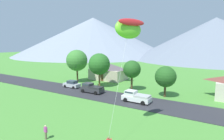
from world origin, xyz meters
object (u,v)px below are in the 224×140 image
at_px(pickup_truck_charcoal_east_side, 91,88).
at_px(kite_flyer_with_kite, 129,29).
at_px(tree_left_of_center, 132,69).
at_px(tree_right_of_center, 77,60).
at_px(watcher_person, 46,132).
at_px(pickup_truck_white_west_side, 136,97).
at_px(parked_car_silver_mid_west, 72,84).
at_px(tree_near_right, 99,64).
at_px(house_left_center, 108,71).
at_px(tree_center, 166,77).

height_order(pickup_truck_charcoal_east_side, kite_flyer_with_kite, kite_flyer_with_kite).
height_order(tree_left_of_center, pickup_truck_charcoal_east_side, tree_left_of_center).
xyz_separation_m(tree_right_of_center, watcher_person, (17.39, -24.85, -5.14)).
bearing_deg(kite_flyer_with_kite, pickup_truck_white_west_side, 108.64).
bearing_deg(pickup_truck_charcoal_east_side, tree_right_of_center, 145.86).
bearing_deg(parked_car_silver_mid_west, tree_left_of_center, 20.96).
relative_size(kite_flyer_with_kite, watcher_person, 8.09).
bearing_deg(pickup_truck_charcoal_east_side, tree_near_right, 106.26).
height_order(parked_car_silver_mid_west, pickup_truck_white_west_side, pickup_truck_white_west_side).
bearing_deg(tree_left_of_center, pickup_truck_charcoal_east_side, -135.93).
xyz_separation_m(tree_left_of_center, tree_right_of_center, (-16.57, 0.37, 1.16)).
xyz_separation_m(pickup_truck_white_west_side, watcher_person, (-3.37, -17.15, -0.18)).
height_order(house_left_center, pickup_truck_white_west_side, house_left_center).
distance_m(tree_left_of_center, pickup_truck_white_west_side, 9.26).
distance_m(tree_right_of_center, pickup_truck_charcoal_east_side, 13.03).
relative_size(tree_center, kite_flyer_with_kite, 0.46).
height_order(tree_center, pickup_truck_white_west_side, tree_center).
bearing_deg(house_left_center, tree_center, -25.86).
xyz_separation_m(tree_left_of_center, pickup_truck_charcoal_east_side, (-6.60, -6.39, -3.80)).
bearing_deg(pickup_truck_white_west_side, tree_right_of_center, 159.63).
distance_m(tree_left_of_center, tree_center, 7.99).
bearing_deg(house_left_center, pickup_truck_charcoal_east_side, -71.68).
relative_size(pickup_truck_white_west_side, kite_flyer_with_kite, 0.39).
distance_m(kite_flyer_with_kite, watcher_person, 14.83).
height_order(tree_left_of_center, tree_right_of_center, tree_right_of_center).
height_order(house_left_center, pickup_truck_charcoal_east_side, house_left_center).
bearing_deg(pickup_truck_charcoal_east_side, tree_left_of_center, 44.07).
relative_size(tree_right_of_center, watcher_person, 5.32).
bearing_deg(parked_car_silver_mid_west, kite_flyer_with_kite, -31.24).
xyz_separation_m(house_left_center, watcher_person, (12.21, -32.59, -1.64)).
bearing_deg(tree_center, pickup_truck_white_west_side, -121.01).
height_order(tree_near_right, watcher_person, tree_near_right).
distance_m(tree_right_of_center, kite_flyer_with_kite, 31.18).
distance_m(tree_left_of_center, tree_near_right, 8.25).
bearing_deg(pickup_truck_white_west_side, pickup_truck_charcoal_east_side, 175.00).
distance_m(parked_car_silver_mid_west, watcher_person, 24.02).
relative_size(tree_left_of_center, watcher_person, 4.11).
distance_m(tree_center, pickup_truck_white_west_side, 7.75).
relative_size(parked_car_silver_mid_west, pickup_truck_charcoal_east_side, 0.81).
height_order(tree_right_of_center, tree_near_right, tree_right_of_center).
xyz_separation_m(tree_right_of_center, tree_near_right, (8.45, -1.52, -0.36)).
bearing_deg(kite_flyer_with_kite, tree_center, 89.80).
height_order(tree_left_of_center, tree_center, tree_left_of_center).
relative_size(tree_right_of_center, kite_flyer_with_kite, 0.66).
xyz_separation_m(parked_car_silver_mid_west, kite_flyer_with_kite, (21.25, -12.89, 11.40)).
distance_m(tree_left_of_center, tree_right_of_center, 16.62).
bearing_deg(house_left_center, watcher_person, -69.45).
relative_size(tree_center, pickup_truck_charcoal_east_side, 1.19).
bearing_deg(tree_right_of_center, pickup_truck_white_west_side, -20.37).
bearing_deg(pickup_truck_charcoal_east_side, watcher_person, -67.71).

